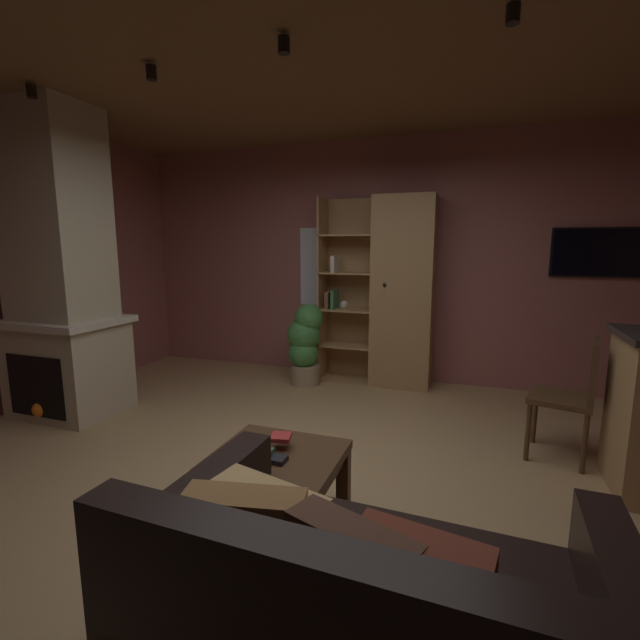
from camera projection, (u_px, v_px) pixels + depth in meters
floor at (300, 485)px, 2.97m from camera, size 6.21×5.24×0.02m
wall_back at (384, 262)px, 5.20m from camera, size 6.33×0.06×2.78m
ceiling at (296, 28)px, 2.50m from camera, size 6.21×5.24×0.02m
window_pane_back at (329, 267)px, 5.40m from camera, size 0.73×0.01×0.95m
stone_fireplace at (61, 281)px, 4.06m from camera, size 0.99×0.79×2.78m
bookshelf_cabinet at (395, 294)px, 4.94m from camera, size 1.27×0.41×2.11m
leather_couch at (366, 627)px, 1.49m from camera, size 1.61×0.99×0.84m
coffee_table at (277, 470)px, 2.38m from camera, size 0.67×0.61×0.48m
table_book_0 at (274, 459)px, 2.28m from camera, size 0.13×0.09×0.03m
table_book_1 at (261, 451)px, 2.31m from camera, size 0.12×0.08×0.02m
table_book_2 at (281, 437)px, 2.43m from camera, size 0.13×0.13×0.02m
dining_chair at (574, 391)px, 3.22m from camera, size 0.50×0.50×0.92m
potted_floor_plant at (305, 342)px, 5.05m from camera, size 0.41×0.39×0.93m
wall_mounted_tv at (599, 252)px, 4.40m from camera, size 0.87×0.06×0.49m
track_light_spot_0 at (31, 91)px, 3.30m from camera, size 0.07×0.07×0.09m
track_light_spot_1 at (151, 73)px, 2.94m from camera, size 0.07×0.07×0.09m
track_light_spot_2 at (284, 45)px, 2.54m from camera, size 0.07×0.07×0.09m
track_light_spot_3 at (513, 14)px, 2.20m from camera, size 0.07×0.07×0.09m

